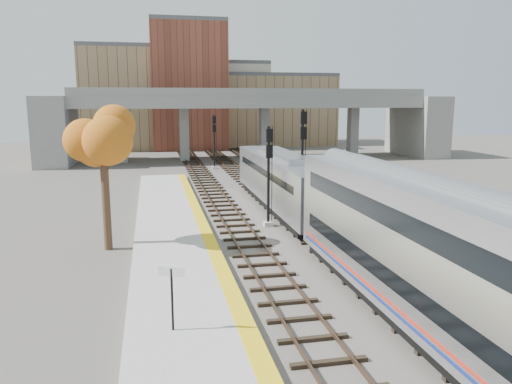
{
  "coord_description": "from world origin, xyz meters",
  "views": [
    {
      "loc": [
        -8.36,
        -22.35,
        8.11
      ],
      "look_at": [
        -2.15,
        7.16,
        2.5
      ],
      "focal_mm": 35.0,
      "sensor_mm": 36.0,
      "label": 1
    }
  ],
  "objects": [
    {
      "name": "ground",
      "position": [
        0.0,
        0.0,
        0.0
      ],
      "size": [
        160.0,
        160.0,
        0.0
      ],
      "primitive_type": "plane",
      "color": "#47423D",
      "rests_on": "ground"
    },
    {
      "name": "platform",
      "position": [
        -7.25,
        0.0,
        0.17
      ],
      "size": [
        4.5,
        60.0,
        0.35
      ],
      "primitive_type": "cube",
      "color": "#9E9E99",
      "rests_on": "ground"
    },
    {
      "name": "yellow_strip",
      "position": [
        -5.35,
        0.0,
        0.35
      ],
      "size": [
        0.7,
        60.0,
        0.01
      ],
      "primitive_type": "cube",
      "color": "yellow",
      "rests_on": "platform"
    },
    {
      "name": "tracks",
      "position": [
        0.93,
        12.5,
        0.08
      ],
      "size": [
        10.7,
        95.0,
        0.25
      ],
      "color": "black",
      "rests_on": "ground"
    },
    {
      "name": "overpass",
      "position": [
        4.92,
        45.0,
        5.81
      ],
      "size": [
        54.0,
        12.0,
        9.5
      ],
      "color": "slate",
      "rests_on": "ground"
    },
    {
      "name": "buildings_far",
      "position": [
        1.26,
        66.57,
        7.88
      ],
      "size": [
        43.0,
        21.0,
        20.6
      ],
      "color": "#947956",
      "rests_on": "ground"
    },
    {
      "name": "parking_lot",
      "position": [
        14.0,
        28.0,
        0.02
      ],
      "size": [
        14.0,
        18.0,
        0.04
      ],
      "primitive_type": "cube",
      "color": "black",
      "rests_on": "ground"
    },
    {
      "name": "locomotive",
      "position": [
        1.0,
        12.65,
        2.28
      ],
      "size": [
        3.02,
        19.05,
        4.1
      ],
      "color": "#A8AAB2",
      "rests_on": "ground"
    },
    {
      "name": "coach",
      "position": [
        1.0,
        -9.96,
        2.8
      ],
      "size": [
        3.03,
        25.0,
        5.0
      ],
      "color": "#A8AAB2",
      "rests_on": "ground"
    },
    {
      "name": "signal_mast_near",
      "position": [
        -1.1,
        8.21,
        3.08
      ],
      "size": [
        0.6,
        0.64,
        6.45
      ],
      "color": "#9E9E99",
      "rests_on": "ground"
    },
    {
      "name": "signal_mast_mid",
      "position": [
        3.0,
        14.26,
        3.72
      ],
      "size": [
        0.6,
        0.64,
        7.38
      ],
      "color": "#9E9E99",
      "rests_on": "ground"
    },
    {
      "name": "signal_mast_far",
      "position": [
        -1.1,
        35.83,
        2.98
      ],
      "size": [
        0.6,
        0.64,
        6.31
      ],
      "color": "#9E9E99",
      "rests_on": "ground"
    },
    {
      "name": "station_sign",
      "position": [
        -7.86,
        -6.21,
        1.98
      ],
      "size": [
        0.86,
        0.38,
        2.27
      ],
      "rotation": [
        0.0,
        0.0,
        -0.38
      ],
      "color": "black",
      "rests_on": "platform"
    },
    {
      "name": "tree",
      "position": [
        -10.86,
        5.12,
        6.23
      ],
      "size": [
        3.6,
        3.6,
        8.4
      ],
      "color": "#382619",
      "rests_on": "ground"
    },
    {
      "name": "car_a",
      "position": [
        12.98,
        25.54,
        0.59
      ],
      "size": [
        1.66,
        3.37,
        1.11
      ],
      "primitive_type": "imported",
      "rotation": [
        0.0,
        0.0,
        -0.11
      ],
      "color": "#99999E",
      "rests_on": "parking_lot"
    },
    {
      "name": "car_b",
      "position": [
        15.66,
        25.27,
        0.59
      ],
      "size": [
        2.34,
        3.53,
        1.1
      ],
      "primitive_type": "imported",
      "rotation": [
        0.0,
        0.0,
        0.39
      ],
      "color": "#99999E",
      "rests_on": "parking_lot"
    },
    {
      "name": "car_c",
      "position": [
        15.21,
        29.55,
        0.61
      ],
      "size": [
        3.06,
        4.22,
        1.13
      ],
      "primitive_type": "imported",
      "rotation": [
        0.0,
        0.0,
        -0.43
      ],
      "color": "#99999E",
      "rests_on": "parking_lot"
    }
  ]
}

